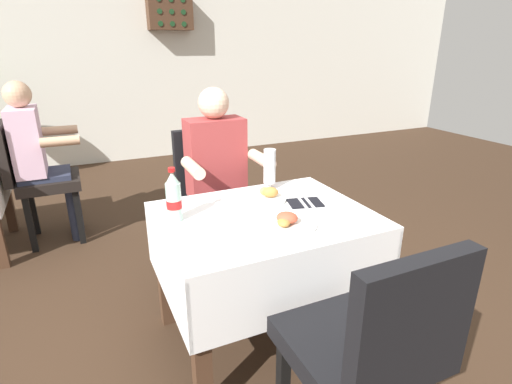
% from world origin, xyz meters
% --- Properties ---
extents(ground_plane, '(11.00, 11.00, 0.00)m').
position_xyz_m(ground_plane, '(0.00, 0.00, 0.00)').
color(ground_plane, '#382619').
extents(back_wall, '(11.00, 0.12, 2.82)m').
position_xyz_m(back_wall, '(0.00, 4.13, 1.41)').
color(back_wall, silver).
rests_on(back_wall, ground).
extents(main_dining_table, '(1.01, 0.80, 0.72)m').
position_xyz_m(main_dining_table, '(0.06, 0.08, 0.55)').
color(main_dining_table, white).
rests_on(main_dining_table, ground).
extents(chair_far_diner_seat, '(0.44, 0.50, 0.97)m').
position_xyz_m(chair_far_diner_seat, '(0.06, 0.87, 0.55)').
color(chair_far_diner_seat, black).
rests_on(chair_far_diner_seat, ground).
extents(chair_near_camera_side, '(0.44, 0.50, 0.97)m').
position_xyz_m(chair_near_camera_side, '(0.06, -0.71, 0.55)').
color(chair_near_camera_side, black).
rests_on(chair_near_camera_side, ground).
extents(seated_diner_far, '(0.50, 0.46, 1.26)m').
position_xyz_m(seated_diner_far, '(0.07, 0.76, 0.71)').
color(seated_diner_far, '#282D42').
rests_on(seated_diner_far, ground).
extents(plate_near_camera, '(0.24, 0.24, 0.06)m').
position_xyz_m(plate_near_camera, '(0.10, -0.09, 0.74)').
color(plate_near_camera, white).
rests_on(plate_near_camera, main_dining_table).
extents(plate_far_diner, '(0.22, 0.22, 0.07)m').
position_xyz_m(plate_far_diner, '(0.15, 0.24, 0.74)').
color(plate_far_diner, white).
rests_on(plate_far_diner, main_dining_table).
extents(beer_glass_left, '(0.07, 0.07, 0.23)m').
position_xyz_m(beer_glass_left, '(0.24, 0.39, 0.85)').
color(beer_glass_left, white).
rests_on(beer_glass_left, main_dining_table).
extents(cola_bottle_primary, '(0.07, 0.07, 0.26)m').
position_xyz_m(cola_bottle_primary, '(-0.35, 0.19, 0.84)').
color(cola_bottle_primary, silver).
rests_on(cola_bottle_primary, main_dining_table).
extents(napkin_cutlery_set, '(0.20, 0.20, 0.01)m').
position_xyz_m(napkin_cutlery_set, '(0.31, 0.11, 0.73)').
color(napkin_cutlery_set, black).
rests_on(napkin_cutlery_set, main_dining_table).
extents(background_chair_right, '(0.50, 0.44, 0.97)m').
position_xyz_m(background_chair_right, '(-1.05, 1.84, 0.55)').
color(background_chair_right, black).
rests_on(background_chair_right, ground).
extents(background_patron, '(0.46, 0.50, 1.26)m').
position_xyz_m(background_patron, '(-1.00, 1.84, 0.71)').
color(background_patron, '#282D42').
rests_on(background_patron, ground).
extents(wall_bottle_rack, '(0.56, 0.21, 0.42)m').
position_xyz_m(wall_bottle_rack, '(0.59, 3.97, 1.88)').
color(wall_bottle_rack, '#472D1E').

